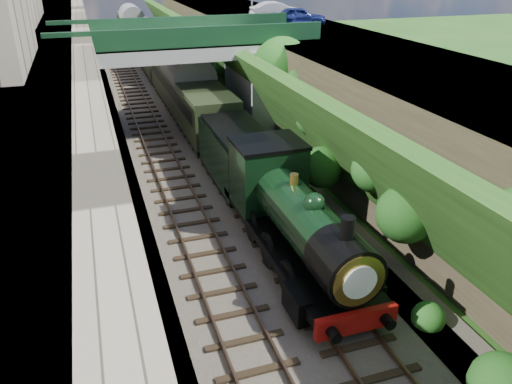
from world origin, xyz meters
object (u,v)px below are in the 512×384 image
at_px(tree, 283,69).
at_px(locomotive, 294,220).
at_px(road_bridge, 192,73).
at_px(car_blue, 299,16).
at_px(car_silver, 277,11).
at_px(tender, 238,158).

bearing_deg(tree, locomotive, -109.29).
distance_m(road_bridge, tree, 6.01).
bearing_deg(road_bridge, car_blue, 20.37).
relative_size(tree, car_silver, 1.56).
bearing_deg(road_bridge, car_silver, 40.62).
xyz_separation_m(road_bridge, car_blue, (8.76, 3.25, 2.84)).
height_order(road_bridge, tender, road_bridge).
xyz_separation_m(tree, tender, (-4.71, -6.11, -3.03)).
bearing_deg(car_silver, tender, 157.55).
bearing_deg(locomotive, road_bridge, 90.87).
bearing_deg(tree, car_silver, 71.35).
height_order(tree, car_blue, car_blue).
bearing_deg(road_bridge, locomotive, -89.13).
height_order(tree, tender, tree).
distance_m(car_blue, car_silver, 4.11).
xyz_separation_m(tree, car_blue, (3.79, 6.58, 2.27)).
height_order(car_silver, tender, car_silver).
distance_m(road_bridge, car_blue, 9.77).
bearing_deg(tender, locomotive, -90.00).
xyz_separation_m(tree, car_silver, (3.60, 10.68, 2.30)).
height_order(road_bridge, car_blue, car_blue).
xyz_separation_m(road_bridge, locomotive, (0.26, -16.80, -2.18)).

